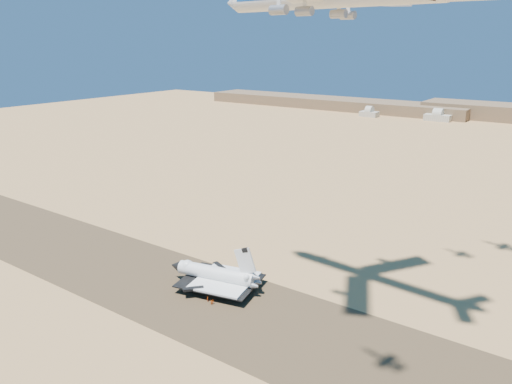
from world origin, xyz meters
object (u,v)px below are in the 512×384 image
Objects in this scene: crew_b at (213,302)px; crew_a at (211,303)px; crew_c at (208,299)px; shuttle at (215,275)px.

crew_a is at bearing 153.36° from crew_b.
crew_c is (-2.84, 0.29, 0.05)m from crew_b.
crew_b is 2.85m from crew_c.
shuttle reaches higher than crew_b.
shuttle is 19.73× the size of crew_a.
crew_c is at bearing 72.72° from crew_a.
crew_b is at bearing -2.35° from crew_a.
crew_b is at bearing -66.66° from shuttle.
crew_a is at bearing -69.08° from shuttle.
crew_a is 2.95m from crew_c.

